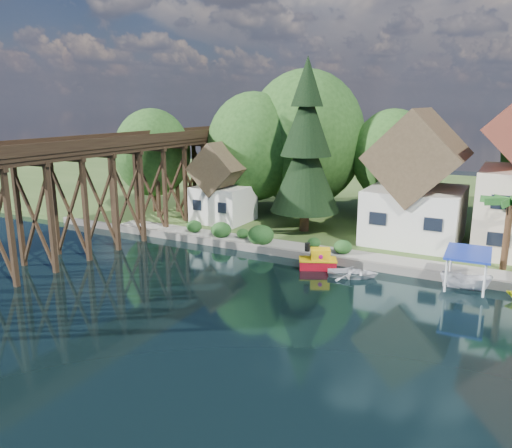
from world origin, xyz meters
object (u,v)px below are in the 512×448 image
(conifer, at_px, (306,150))
(boat_white_a, at_px, (353,272))
(house_left, at_px, (417,186))
(palm_tree, at_px, (511,204))
(trestle_bridge, at_px, (116,182))
(shed, at_px, (223,188))
(boat_canopy, at_px, (466,273))
(tugboat, at_px, (318,261))

(conifer, distance_m, boat_white_a, 13.65)
(boat_white_a, bearing_deg, house_left, -30.53)
(palm_tree, bearing_deg, conifer, 167.94)
(palm_tree, xyz_separation_m, boat_white_a, (-9.27, -5.17, -4.84))
(trestle_bridge, bearing_deg, shed, 61.81)
(shed, relative_size, boat_white_a, 2.24)
(trestle_bridge, height_order, boat_white_a, trestle_bridge)
(palm_tree, bearing_deg, boat_canopy, -116.76)
(tugboat, height_order, boat_white_a, tugboat)
(conifer, relative_size, boat_canopy, 3.78)
(shed, bearing_deg, conifer, 1.03)
(trestle_bridge, bearing_deg, conifer, 35.00)
(house_left, xyz_separation_m, conifer, (-9.46, -1.35, 2.75))
(palm_tree, xyz_separation_m, boat_canopy, (-2.04, -4.04, -4.11))
(house_left, xyz_separation_m, boat_canopy, (5.11, -8.93, -4.05))
(house_left, distance_m, conifer, 9.94)
(tugboat, height_order, boat_canopy, boat_canopy)
(conifer, bearing_deg, boat_canopy, -27.51)
(house_left, relative_size, tugboat, 3.55)
(shed, relative_size, boat_canopy, 1.93)
(shed, relative_size, palm_tree, 1.46)
(house_left, height_order, tugboat, house_left)
(trestle_bridge, relative_size, conifer, 2.88)
(shed, distance_m, palm_tree, 25.41)
(tugboat, xyz_separation_m, boat_white_a, (2.81, -0.60, -0.23))
(tugboat, bearing_deg, boat_white_a, -12.02)
(trestle_bridge, relative_size, tugboat, 14.22)
(house_left, xyz_separation_m, tugboat, (-4.94, -9.46, -4.54))
(palm_tree, distance_m, boat_canopy, 6.11)
(conifer, bearing_deg, palm_tree, -12.06)
(shed, bearing_deg, house_left, 4.77)
(palm_tree, relative_size, boat_white_a, 1.54)
(conifer, bearing_deg, house_left, 8.11)
(conifer, xyz_separation_m, palm_tree, (16.60, -3.55, -2.68))
(trestle_bridge, relative_size, palm_tree, 8.20)
(shed, xyz_separation_m, conifer, (8.54, 0.15, 4.06))
(house_left, bearing_deg, boat_white_a, -101.93)
(trestle_bridge, bearing_deg, house_left, 25.21)
(trestle_bridge, xyz_separation_m, palm_tree, (30.14, 5.93, -0.15))
(trestle_bridge, height_order, tugboat, trestle_bridge)
(house_left, xyz_separation_m, palm_tree, (7.14, -4.90, 0.06))
(house_left, height_order, palm_tree, house_left)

